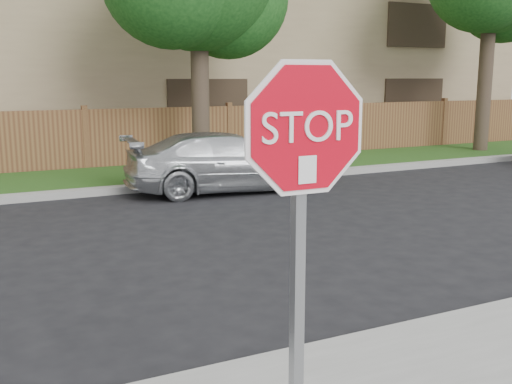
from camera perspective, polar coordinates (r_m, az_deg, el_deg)
ground at (r=5.62m, az=6.85°, el=-14.61°), size 90.00×90.00×0.00m
far_curb at (r=12.91m, az=-13.12°, el=0.20°), size 70.00×0.30×0.15m
grass_strip at (r=14.51m, az=-14.60°, el=1.23°), size 70.00×3.00×0.12m
fence at (r=15.97m, az=-15.90°, el=4.71°), size 70.00×0.12×1.60m
apartment_building at (r=21.45m, az=-19.07°, el=13.33°), size 35.20×9.20×7.20m
stop_sign at (r=3.26m, az=4.49°, el=0.50°), size 1.01×0.13×2.55m
sedan_right at (r=12.79m, az=-2.77°, el=2.89°), size 4.50×2.21×1.26m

